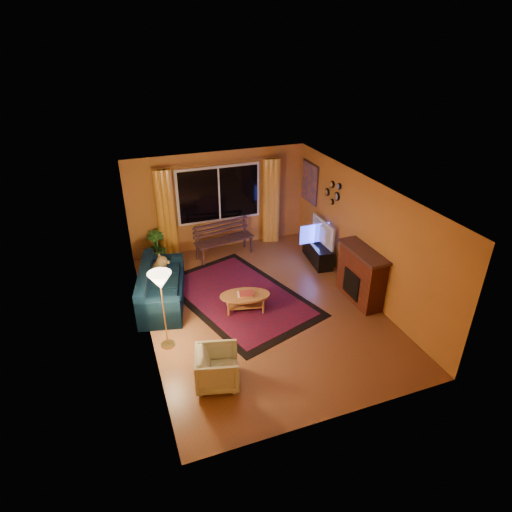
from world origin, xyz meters
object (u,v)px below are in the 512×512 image
object	(u,v)px
sofa	(162,286)
tv_console	(318,252)
floor_lamp	(164,311)
armchair	(217,366)
bench	(225,248)
coffee_table	(245,302)

from	to	relation	value
sofa	tv_console	xyz separation A→B (m)	(3.85, 0.48, -0.15)
floor_lamp	armchair	bearing A→B (deg)	-63.40
sofa	armchair	bearing A→B (deg)	-67.23
armchair	floor_lamp	world-z (taller)	floor_lamp
bench	sofa	size ratio (longest dim) A/B	0.77
armchair	floor_lamp	size ratio (longest dim) A/B	0.46
bench	armchair	world-z (taller)	armchair
armchair	floor_lamp	xyz separation A→B (m)	(-0.61, 1.21, 0.41)
bench	sofa	distance (m)	2.37
sofa	floor_lamp	world-z (taller)	floor_lamp
coffee_table	floor_lamp	bearing A→B (deg)	-161.55
coffee_table	tv_console	world-z (taller)	tv_console
tv_console	bench	bearing A→B (deg)	159.90
sofa	floor_lamp	distance (m)	1.47
sofa	tv_console	bearing A→B (deg)	20.17
sofa	coffee_table	bearing A→B (deg)	-16.55
armchair	floor_lamp	distance (m)	1.41
armchair	sofa	bearing A→B (deg)	24.50
bench	sofa	xyz separation A→B (m)	(-1.79, -1.53, 0.17)
armchair	coffee_table	size ratio (longest dim) A/B	0.68
floor_lamp	sofa	bearing A→B (deg)	83.80
bench	armchair	bearing A→B (deg)	-118.00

